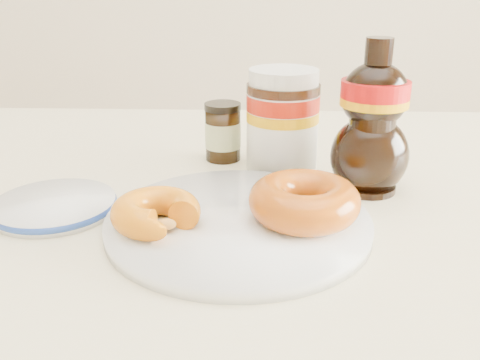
{
  "coord_description": "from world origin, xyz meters",
  "views": [
    {
      "loc": [
        0.02,
        -0.46,
        1.0
      ],
      "look_at": [
        -0.0,
        0.09,
        0.79
      ],
      "focal_mm": 40.0,
      "sensor_mm": 36.0,
      "label": 1
    }
  ],
  "objects_px": {
    "syrup_bottle": "(373,118)",
    "dark_jar": "(223,132)",
    "donut_bitten": "(156,212)",
    "dining_table": "(244,269)",
    "plate": "(238,222)",
    "donut_whole": "(304,201)",
    "blue_rim_saucer": "(55,205)",
    "nutella_jar": "(283,117)"
  },
  "relations": [
    {
      "from": "plate",
      "to": "dining_table",
      "type": "bearing_deg",
      "value": 85.06
    },
    {
      "from": "plate",
      "to": "donut_bitten",
      "type": "height_order",
      "value": "donut_bitten"
    },
    {
      "from": "nutella_jar",
      "to": "blue_rim_saucer",
      "type": "distance_m",
      "value": 0.31
    },
    {
      "from": "plate",
      "to": "blue_rim_saucer",
      "type": "relative_size",
      "value": 2.01
    },
    {
      "from": "nutella_jar",
      "to": "blue_rim_saucer",
      "type": "relative_size",
      "value": 0.98
    },
    {
      "from": "plate",
      "to": "donut_whole",
      "type": "bearing_deg",
      "value": -2.22
    },
    {
      "from": "dining_table",
      "to": "syrup_bottle",
      "type": "height_order",
      "value": "syrup_bottle"
    },
    {
      "from": "dining_table",
      "to": "plate",
      "type": "relative_size",
      "value": 5.07
    },
    {
      "from": "dining_table",
      "to": "donut_bitten",
      "type": "bearing_deg",
      "value": -135.92
    },
    {
      "from": "dark_jar",
      "to": "blue_rim_saucer",
      "type": "bearing_deg",
      "value": -133.7
    },
    {
      "from": "syrup_bottle",
      "to": "dark_jar",
      "type": "distance_m",
      "value": 0.22
    },
    {
      "from": "nutella_jar",
      "to": "blue_rim_saucer",
      "type": "bearing_deg",
      "value": -150.07
    },
    {
      "from": "blue_rim_saucer",
      "to": "syrup_bottle",
      "type": "bearing_deg",
      "value": 12.12
    },
    {
      "from": "donut_whole",
      "to": "blue_rim_saucer",
      "type": "distance_m",
      "value": 0.28
    },
    {
      "from": "dining_table",
      "to": "donut_bitten",
      "type": "height_order",
      "value": "donut_bitten"
    },
    {
      "from": "donut_bitten",
      "to": "blue_rim_saucer",
      "type": "relative_size",
      "value": 0.65
    },
    {
      "from": "donut_whole",
      "to": "syrup_bottle",
      "type": "relative_size",
      "value": 0.62
    },
    {
      "from": "plate",
      "to": "syrup_bottle",
      "type": "bearing_deg",
      "value": 36.11
    },
    {
      "from": "donut_bitten",
      "to": "donut_whole",
      "type": "relative_size",
      "value": 0.78
    },
    {
      "from": "dining_table",
      "to": "blue_rim_saucer",
      "type": "bearing_deg",
      "value": -174.0
    },
    {
      "from": "dining_table",
      "to": "donut_whole",
      "type": "height_order",
      "value": "donut_whole"
    },
    {
      "from": "donut_whole",
      "to": "nutella_jar",
      "type": "xyz_separation_m",
      "value": [
        -0.02,
        0.19,
        0.04
      ]
    },
    {
      "from": "donut_bitten",
      "to": "dark_jar",
      "type": "distance_m",
      "value": 0.25
    },
    {
      "from": "dining_table",
      "to": "plate",
      "type": "xyz_separation_m",
      "value": [
        -0.0,
        -0.06,
        0.09
      ]
    },
    {
      "from": "syrup_bottle",
      "to": "plate",
      "type": "bearing_deg",
      "value": -143.89
    },
    {
      "from": "blue_rim_saucer",
      "to": "dark_jar",
      "type": "bearing_deg",
      "value": 46.3
    },
    {
      "from": "donut_whole",
      "to": "nutella_jar",
      "type": "bearing_deg",
      "value": 95.03
    },
    {
      "from": "plate",
      "to": "dark_jar",
      "type": "bearing_deg",
      "value": 97.92
    },
    {
      "from": "dining_table",
      "to": "syrup_bottle",
      "type": "xyz_separation_m",
      "value": [
        0.15,
        0.06,
        0.17
      ]
    },
    {
      "from": "plate",
      "to": "dark_jar",
      "type": "distance_m",
      "value": 0.22
    },
    {
      "from": "donut_whole",
      "to": "dark_jar",
      "type": "distance_m",
      "value": 0.24
    },
    {
      "from": "donut_whole",
      "to": "dark_jar",
      "type": "bearing_deg",
      "value": 113.82
    },
    {
      "from": "plate",
      "to": "donut_bitten",
      "type": "xyz_separation_m",
      "value": [
        -0.08,
        -0.03,
        0.02
      ]
    },
    {
      "from": "plate",
      "to": "donut_whole",
      "type": "distance_m",
      "value": 0.07
    },
    {
      "from": "donut_whole",
      "to": "dark_jar",
      "type": "xyz_separation_m",
      "value": [
        -0.1,
        0.22,
        0.01
      ]
    },
    {
      "from": "dining_table",
      "to": "dark_jar",
      "type": "height_order",
      "value": "dark_jar"
    },
    {
      "from": "donut_whole",
      "to": "blue_rim_saucer",
      "type": "height_order",
      "value": "donut_whole"
    },
    {
      "from": "syrup_bottle",
      "to": "dark_jar",
      "type": "bearing_deg",
      "value": 149.72
    },
    {
      "from": "blue_rim_saucer",
      "to": "nutella_jar",
      "type": "bearing_deg",
      "value": 29.93
    },
    {
      "from": "dining_table",
      "to": "blue_rim_saucer",
      "type": "xyz_separation_m",
      "value": [
        -0.21,
        -0.02,
        0.09
      ]
    },
    {
      "from": "donut_bitten",
      "to": "dark_jar",
      "type": "height_order",
      "value": "dark_jar"
    },
    {
      "from": "donut_whole",
      "to": "blue_rim_saucer",
      "type": "relative_size",
      "value": 0.83
    }
  ]
}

